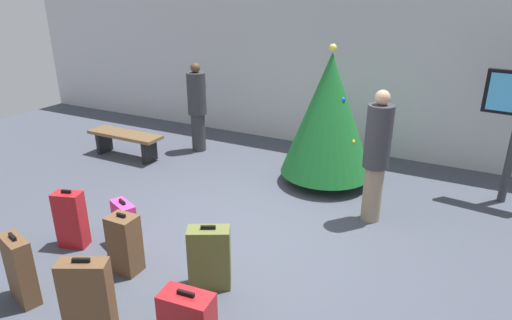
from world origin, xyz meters
TOP-DOWN VIEW (x-y plane):
  - ground_plane at (0.00, 0.00)m, footprint 16.00×16.00m
  - back_wall at (0.00, 4.03)m, footprint 16.00×0.20m
  - holiday_tree at (0.40, 2.22)m, footprint 1.50×1.50m
  - waiting_bench at (-3.40, 1.60)m, footprint 1.52×0.44m
  - traveller_0 at (-2.37, 2.55)m, footprint 0.51×0.51m
  - traveller_1 at (1.39, 1.30)m, footprint 0.49×0.49m
  - suitcase_0 at (0.45, -1.76)m, footprint 0.52×0.31m
  - suitcase_1 at (-0.81, -1.20)m, footprint 0.32×0.26m
  - suitcase_2 at (-0.41, -2.11)m, footprint 0.49×0.38m
  - suitcase_3 at (-1.78, -1.10)m, footprint 0.39×0.30m
  - suitcase_5 at (0.19, -0.99)m, footprint 0.50×0.41m
  - suitcase_6 at (-1.40, -2.08)m, footprint 0.45×0.28m
  - suitcase_7 at (-1.20, -0.79)m, footprint 0.42×0.30m

SIDE VIEW (x-z plane):
  - ground_plane at x=0.00m, z-range 0.00..0.00m
  - suitcase_0 at x=0.45m, z-range -0.02..0.52m
  - suitcase_7 at x=-1.20m, z-range -0.02..0.61m
  - suitcase_1 at x=-0.81m, z-range -0.02..0.72m
  - suitcase_5 at x=0.19m, z-range -0.02..0.73m
  - waiting_bench at x=-3.40m, z-range 0.12..0.60m
  - suitcase_3 at x=-1.78m, z-range -0.02..0.75m
  - suitcase_6 at x=-1.40m, z-range -0.02..0.76m
  - suitcase_2 at x=-0.41m, z-range -0.02..0.82m
  - traveller_0 at x=-2.37m, z-range 0.04..1.78m
  - traveller_1 at x=1.39m, z-range 0.05..1.91m
  - holiday_tree at x=0.40m, z-range 0.04..2.31m
  - back_wall at x=0.00m, z-range 0.00..2.98m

